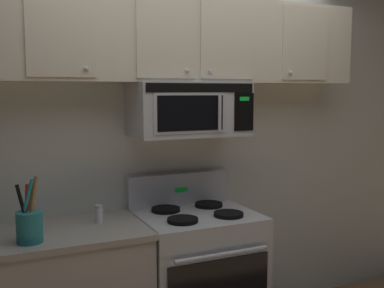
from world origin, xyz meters
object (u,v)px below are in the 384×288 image
(over_range_microwave, at_px, (189,109))
(utensil_crock_teal, at_px, (29,224))
(stove_range, at_px, (196,277))
(salt_shaker, at_px, (99,214))

(over_range_microwave, bearing_deg, utensil_crock_teal, -165.34)
(stove_range, xyz_separation_m, over_range_microwave, (-0.00, 0.12, 1.11))
(over_range_microwave, distance_m, utensil_crock_teal, 1.23)
(utensil_crock_teal, bearing_deg, stove_range, 8.56)
(over_range_microwave, relative_size, utensil_crock_teal, 2.17)
(salt_shaker, bearing_deg, stove_range, -4.63)
(stove_range, distance_m, utensil_crock_teal, 1.18)
(utensil_crock_teal, distance_m, salt_shaker, 0.47)
(stove_range, distance_m, over_range_microwave, 1.11)
(stove_range, bearing_deg, salt_shaker, 175.37)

